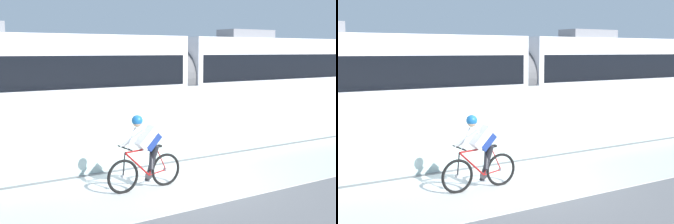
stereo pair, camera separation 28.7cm
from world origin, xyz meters
TOP-DOWN VIEW (x-y plane):
  - ground_plane at (0.00, 0.00)m, footprint 200.00×200.00m
  - bike_path_deck at (0.00, 0.00)m, footprint 32.00×3.20m
  - glass_parapet at (0.00, 1.85)m, footprint 32.00×0.05m
  - concrete_barrier_wall at (0.00, 3.65)m, footprint 32.00×0.36m
  - tram_rail_near at (0.00, 6.13)m, footprint 32.00×0.08m
  - tram_rail_far at (0.00, 7.57)m, footprint 32.00×0.08m
  - tram at (4.60, 6.85)m, footprint 22.56×2.54m
  - cyclist_on_bike at (-0.83, 0.00)m, footprint 1.77×0.58m

SIDE VIEW (x-z plane):
  - ground_plane at x=0.00m, z-range 0.00..0.00m
  - tram_rail_near at x=0.00m, z-range 0.00..0.01m
  - tram_rail_far at x=0.00m, z-range 0.00..0.01m
  - bike_path_deck at x=0.00m, z-range 0.00..0.01m
  - glass_parapet at x=0.00m, z-range 0.00..1.18m
  - cyclist_on_bike at x=-0.83m, z-range -0.02..1.59m
  - concrete_barrier_wall at x=0.00m, z-range 0.00..1.80m
  - tram at x=4.60m, z-range -0.01..3.80m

